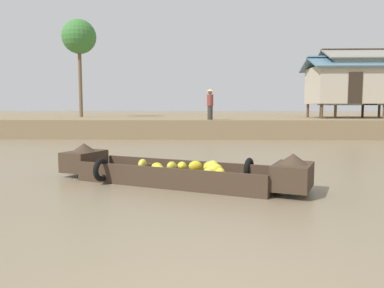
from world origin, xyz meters
TOP-DOWN VIEW (x-y plane):
  - ground_plane at (0.00, 10.00)m, footprint 300.00×300.00m
  - riverbank_strip at (0.00, 27.21)m, footprint 160.00×20.00m
  - banana_boat at (-0.57, 5.90)m, footprint 5.76×3.18m
  - stilt_house_left at (8.75, 21.67)m, footprint 4.72×3.93m
  - stilt_house_mid_left at (9.84, 22.07)m, footprint 4.98×3.73m
  - palm_tree_near at (-8.40, 23.30)m, footprint 2.28×2.28m
  - vendor_person at (0.35, 18.08)m, footprint 0.44×0.44m

SIDE VIEW (x-z plane):
  - ground_plane at x=0.00m, z-range 0.00..0.00m
  - banana_boat at x=-0.57m, z-range -0.13..0.67m
  - riverbank_strip at x=0.00m, z-range 0.00..1.02m
  - vendor_person at x=0.35m, z-range 1.11..2.77m
  - stilt_house_left at x=8.75m, z-range 1.18..5.00m
  - stilt_house_mid_left at x=9.84m, z-range 1.14..5.52m
  - palm_tree_near at x=-8.40m, z-range 3.07..9.61m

